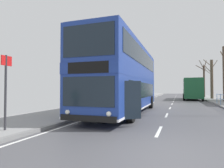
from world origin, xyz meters
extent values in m
cube|color=#4A4A4F|center=(0.00, 0.00, -0.03)|extent=(8.40, 140.00, 0.06)
cube|color=silver|center=(0.00, 2.60, 0.00)|extent=(0.12, 2.00, 0.00)
cube|color=silver|center=(0.00, 7.40, 0.00)|extent=(0.12, 2.00, 0.00)
cube|color=silver|center=(0.00, 12.20, 0.00)|extent=(0.12, 2.00, 0.00)
cube|color=silver|center=(0.00, 17.00, 0.00)|extent=(0.12, 2.00, 0.00)
cube|color=silver|center=(0.00, 21.80, 0.00)|extent=(0.12, 2.00, 0.00)
cube|color=silver|center=(0.00, 26.60, 0.00)|extent=(0.12, 2.00, 0.00)
cube|color=silver|center=(0.00, 31.40, 0.00)|extent=(0.12, 2.00, 0.00)
cube|color=silver|center=(0.00, 36.20, 0.00)|extent=(0.12, 2.00, 0.00)
cube|color=silver|center=(0.00, 41.00, 0.00)|extent=(0.12, 2.00, 0.00)
cube|color=silver|center=(0.00, 45.80, 0.00)|extent=(0.12, 2.00, 0.00)
cube|color=silver|center=(0.00, 50.60, 0.00)|extent=(0.12, 2.00, 0.00)
cube|color=silver|center=(-3.95, 0.00, 0.00)|extent=(0.12, 133.00, 0.00)
cube|color=slate|center=(-4.30, 0.00, 0.07)|extent=(0.20, 140.00, 0.14)
cube|color=navy|center=(-2.74, 7.66, 1.29)|extent=(2.65, 11.48, 1.88)
cube|color=navy|center=(-2.74, 7.66, 2.47)|extent=(2.67, 11.54, 0.49)
cube|color=navy|center=(-2.74, 7.66, 3.57)|extent=(2.65, 11.48, 1.71)
cube|color=navy|center=(-2.74, 7.66, 4.47)|extent=(2.57, 11.14, 0.08)
cube|color=#19232D|center=(-2.69, 1.91, 1.51)|extent=(2.26, 0.05, 1.20)
cube|color=black|center=(-2.69, 1.91, 2.47)|extent=(1.80, 0.04, 0.47)
cube|color=#19232D|center=(-2.69, 1.91, 3.57)|extent=(2.26, 0.05, 1.30)
cube|color=black|center=(-2.69, 1.91, 0.45)|extent=(2.44, 0.10, 0.24)
cube|color=silver|center=(-2.74, 7.66, 0.41)|extent=(2.68, 11.54, 0.10)
cube|color=#19232D|center=(-1.44, 7.95, 1.55)|extent=(0.08, 8.94, 0.98)
cube|color=#19232D|center=(-1.44, 7.67, 3.66)|extent=(0.09, 10.32, 1.03)
cube|color=#19232D|center=(-4.04, 7.94, 1.55)|extent=(0.08, 8.94, 0.98)
cube|color=#19232D|center=(-4.03, 7.65, 3.66)|extent=(0.09, 10.32, 1.03)
sphere|color=white|center=(-1.79, 1.90, 0.67)|extent=(0.20, 0.20, 0.20)
sphere|color=white|center=(-3.59, 1.89, 0.67)|extent=(0.20, 0.20, 0.20)
cube|color=#19232D|center=(-1.14, 2.99, 1.16)|extent=(0.68, 0.50, 1.61)
cube|color=black|center=(-1.48, 3.29, 1.16)|extent=(0.11, 0.90, 1.61)
cylinder|color=black|center=(-1.47, 4.14, 0.52)|extent=(0.31, 1.04, 1.04)
cylinder|color=black|center=(-3.95, 4.12, 0.52)|extent=(0.31, 1.04, 1.04)
cylinder|color=black|center=(-1.53, 11.50, 0.52)|extent=(0.31, 1.04, 1.04)
cylinder|color=black|center=(-4.00, 11.48, 0.52)|extent=(0.31, 1.04, 1.04)
cube|color=#19512D|center=(2.67, 27.67, 1.76)|extent=(2.59, 9.76, 2.87)
cube|color=#19232D|center=(1.41, 27.68, 2.16)|extent=(0.10, 8.28, 1.38)
cube|color=#19232D|center=(3.94, 27.66, 2.16)|extent=(0.10, 8.28, 1.38)
cube|color=#19232D|center=(2.72, 32.55, 2.04)|extent=(2.15, 0.05, 1.72)
cylinder|color=black|center=(1.50, 30.55, 0.48)|extent=(0.29, 0.96, 0.96)
cylinder|color=black|center=(3.90, 30.53, 0.48)|extent=(0.29, 0.96, 0.96)
cylinder|color=black|center=(1.44, 24.61, 0.48)|extent=(0.29, 0.96, 0.96)
cylinder|color=black|center=(3.85, 24.59, 0.48)|extent=(0.29, 0.96, 0.96)
cylinder|color=#598CC6|center=(4.45, 15.58, 0.65)|extent=(0.05, 0.05, 1.02)
cylinder|color=#598CC6|center=(4.45, 17.46, 0.65)|extent=(0.05, 0.05, 1.02)
cylinder|color=#2D2D33|center=(-5.18, 0.30, 1.49)|extent=(0.08, 0.08, 2.70)
cube|color=red|center=(-5.18, 0.32, 2.64)|extent=(0.04, 0.44, 0.36)
cylinder|color=#423328|center=(5.22, 34.87, 3.13)|extent=(0.32, 0.32, 5.98)
cylinder|color=#423328|center=(5.48, 35.24, 6.31)|extent=(0.68, 0.90, 1.67)
cylinder|color=#423328|center=(4.50, 34.87, 5.78)|extent=(1.48, 0.11, 0.96)
cylinder|color=#423328|center=(4.66, 35.08, 5.71)|extent=(1.23, 0.56, 0.93)
cylinder|color=#423328|center=(4.77, 34.27, 6.20)|extent=(1.03, 1.33, 1.61)
cylinder|color=#423328|center=(5.39, 34.53, 5.20)|extent=(0.44, 0.76, 1.33)
cylinder|color=#4C3D2D|center=(5.98, 22.49, 5.95)|extent=(0.22, 1.62, 1.30)
cylinder|color=brown|center=(5.69, 29.04, 3.24)|extent=(0.43, 0.43, 6.19)
cylinder|color=brown|center=(6.14, 29.30, 5.60)|extent=(1.02, 0.64, 1.40)
cylinder|color=brown|center=(5.16, 29.56, 5.92)|extent=(1.17, 1.15, 1.33)
cylinder|color=brown|center=(5.08, 29.10, 4.94)|extent=(1.29, 0.21, 1.45)
cylinder|color=brown|center=(5.67, 28.60, 5.00)|extent=(0.13, 0.97, 1.46)
cylinder|color=brown|center=(5.24, 29.51, 4.42)|extent=(0.97, 1.02, 1.03)
camera|label=1|loc=(0.74, -4.94, 1.60)|focal=30.68mm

